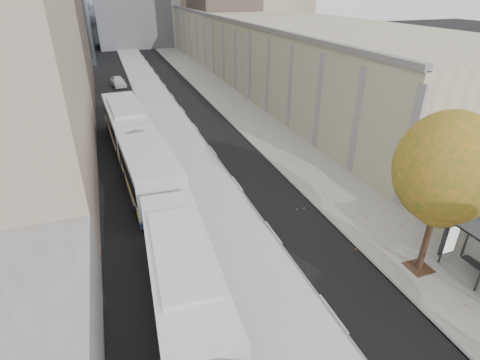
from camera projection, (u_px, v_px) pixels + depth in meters
name	position (u px, v px, depth m)	size (l,w,h in m)	color
bus_platform	(174.00, 133.00, 33.80)	(4.25, 150.00, 0.15)	silver
sidewalk	(256.00, 123.00, 36.18)	(4.75, 150.00, 0.08)	gray
building_tan	(256.00, 39.00, 61.98)	(18.00, 92.00, 8.00)	#A79A86
tree_c	(447.00, 169.00, 15.22)	(4.20, 4.20, 7.28)	black
bus_near	(203.00, 359.00, 11.62)	(3.28, 17.22, 2.85)	silver
bus_far	(135.00, 142.00, 27.40)	(3.89, 19.03, 3.15)	silver
distant_car	(118.00, 81.00, 49.30)	(1.58, 3.92, 1.34)	silver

